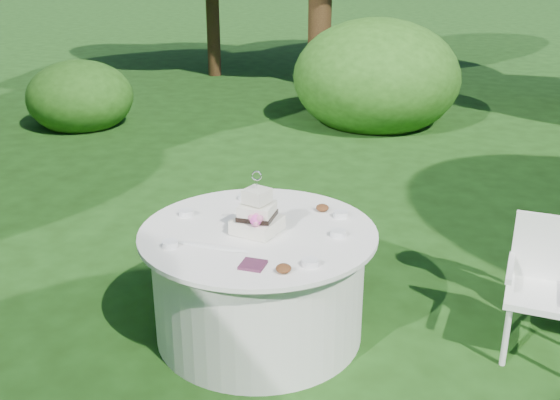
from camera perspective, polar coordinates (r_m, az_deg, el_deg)
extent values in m
plane|color=#17350E|center=(4.64, -1.81, -11.36)|extent=(80.00, 80.00, 0.00)
cube|color=#4D2139|center=(3.81, -2.38, -5.66)|extent=(0.14, 0.14, 0.02)
ellipsoid|color=white|center=(4.04, -5.79, -4.10)|extent=(0.48, 0.07, 0.01)
cylinder|color=silver|center=(4.45, -1.86, -7.36)|extent=(1.40, 1.40, 0.74)
cylinder|color=white|center=(4.27, -1.92, -2.84)|extent=(1.56, 1.56, 0.03)
cube|color=white|center=(4.23, -1.99, -2.16)|extent=(0.32, 0.32, 0.09)
cube|color=silver|center=(4.19, -2.00, -0.91)|extent=(0.21, 0.21, 0.09)
cube|color=silver|center=(4.15, -2.02, 0.37)|extent=(0.18, 0.18, 0.09)
cube|color=black|center=(4.20, -2.00, -1.35)|extent=(0.22, 0.22, 0.03)
sphere|color=#F147BC|center=(4.08, -2.13, -1.78)|extent=(0.07, 0.07, 0.07)
cylinder|color=white|center=(4.12, -2.03, 1.34)|extent=(0.01, 0.01, 0.05)
torus|color=silver|center=(4.10, -2.05, 2.12)|extent=(0.07, 0.02, 0.07)
cube|color=white|center=(4.49, 21.96, -7.77)|extent=(0.49, 0.49, 0.04)
cube|color=white|center=(4.57, 22.42, -3.93)|extent=(0.46, 0.08, 0.46)
cylinder|color=silver|center=(4.43, 19.08, -11.17)|extent=(0.04, 0.04, 0.42)
cylinder|color=white|center=(4.75, 19.38, -8.86)|extent=(0.04, 0.04, 0.42)
cube|color=white|center=(4.41, 19.43, -5.58)|extent=(0.07, 0.41, 0.04)
cylinder|color=white|center=(4.19, 5.07, -2.90)|extent=(0.10, 0.10, 0.04)
cylinder|color=white|center=(4.53, -8.19, -1.12)|extent=(0.10, 0.10, 0.04)
cylinder|color=white|center=(4.77, -3.06, 0.25)|extent=(0.10, 0.10, 0.04)
cylinder|color=white|center=(4.09, -9.55, -3.81)|extent=(0.10, 0.10, 0.04)
cylinder|color=white|center=(4.48, 5.27, -1.25)|extent=(0.10, 0.10, 0.04)
cylinder|color=white|center=(3.81, 2.65, -5.47)|extent=(0.10, 0.10, 0.04)
ellipsoid|color=#562D16|center=(3.73, 0.31, -5.98)|extent=(0.09, 0.09, 0.05)
ellipsoid|color=#562D16|center=(4.57, 3.71, -0.68)|extent=(0.09, 0.09, 0.05)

